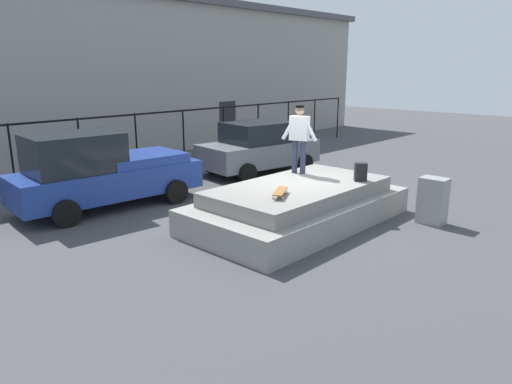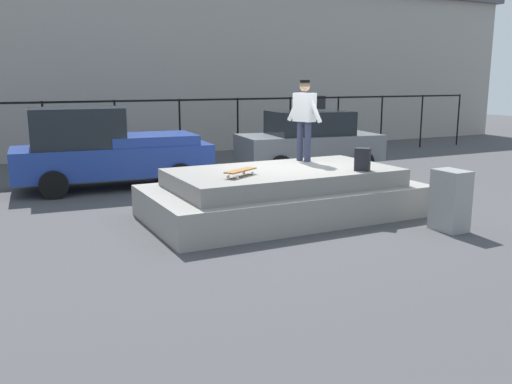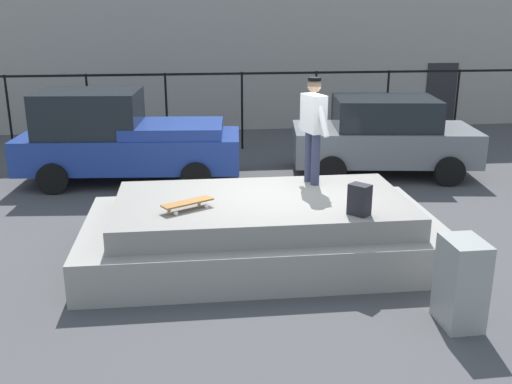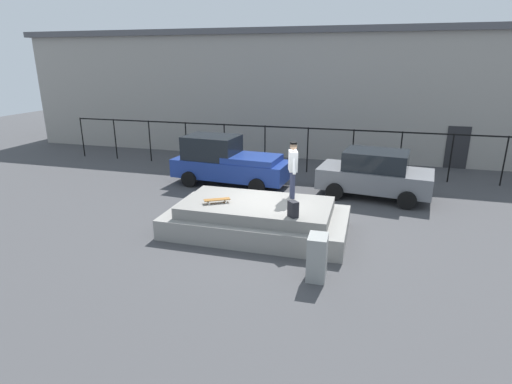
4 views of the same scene
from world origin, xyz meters
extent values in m
plane|color=#424244|center=(0.00, 0.00, 0.00)|extent=(60.00, 60.00, 0.00)
cube|color=gray|center=(-0.38, -0.42, 0.30)|extent=(5.31, 2.83, 0.60)
cube|color=gray|center=(-0.38, -0.42, 0.77)|extent=(4.36, 2.32, 0.33)
cylinder|color=#2D334C|center=(0.51, 0.43, 1.35)|extent=(0.14, 0.14, 0.84)
cylinder|color=#2D334C|center=(0.57, 0.22, 1.35)|extent=(0.14, 0.14, 0.84)
cube|color=silver|center=(0.54, 0.32, 2.07)|extent=(0.36, 0.51, 0.60)
cylinder|color=silver|center=(0.46, 0.60, 2.05)|extent=(0.20, 0.39, 0.58)
cylinder|color=silver|center=(0.62, 0.05, 2.05)|extent=(0.20, 0.39, 0.58)
sphere|color=tan|center=(0.54, 0.32, 2.51)|extent=(0.22, 0.22, 0.22)
cylinder|color=black|center=(0.54, 0.32, 2.61)|extent=(0.26, 0.26, 0.05)
cube|color=brown|center=(-1.48, -0.79, 1.04)|extent=(0.76, 0.56, 0.02)
cylinder|color=silver|center=(-1.74, -0.83, 0.96)|extent=(0.06, 0.05, 0.06)
cylinder|color=silver|center=(-1.64, -1.00, 0.96)|extent=(0.06, 0.05, 0.06)
cylinder|color=silver|center=(-1.31, -0.58, 0.96)|extent=(0.06, 0.05, 0.06)
cylinder|color=silver|center=(-1.21, -0.75, 0.96)|extent=(0.06, 0.05, 0.06)
cube|color=black|center=(0.87, -1.27, 1.15)|extent=(0.34, 0.34, 0.44)
cube|color=navy|center=(-2.71, 3.99, 0.69)|extent=(4.85, 2.08, 0.73)
cube|color=black|center=(-3.53, 4.05, 1.52)|extent=(2.25, 1.73, 0.94)
cube|color=navy|center=(-1.77, 3.91, 1.17)|extent=(2.25, 1.79, 0.24)
cylinder|color=black|center=(-4.10, 4.97, 0.32)|extent=(0.66, 0.27, 0.64)
cylinder|color=black|center=(-4.24, 3.24, 0.32)|extent=(0.66, 0.27, 0.64)
cylinder|color=black|center=(-1.18, 4.73, 0.32)|extent=(0.66, 0.27, 0.64)
cylinder|color=black|center=(-1.32, 3.00, 0.32)|extent=(0.66, 0.27, 0.64)
cube|color=slate|center=(2.97, 3.97, 0.70)|extent=(4.28, 2.39, 0.76)
cube|color=black|center=(2.97, 3.97, 1.42)|extent=(2.43, 1.93, 0.68)
cylinder|color=black|center=(1.85, 5.08, 0.32)|extent=(0.66, 0.30, 0.64)
cylinder|color=black|center=(1.60, 3.18, 0.32)|extent=(0.66, 0.30, 0.64)
cylinder|color=black|center=(4.35, 4.75, 0.32)|extent=(0.66, 0.30, 0.64)
cylinder|color=black|center=(4.10, 2.85, 0.32)|extent=(0.66, 0.30, 0.64)
cube|color=gray|center=(1.73, -2.70, 0.54)|extent=(0.45, 0.61, 1.09)
cylinder|color=black|center=(-4.00, 6.83, 1.03)|extent=(0.06, 0.06, 2.06)
cylinder|color=black|center=(-2.00, 6.83, 1.03)|extent=(0.06, 0.06, 2.06)
cylinder|color=black|center=(0.00, 6.83, 1.03)|extent=(0.06, 0.06, 2.06)
cylinder|color=black|center=(2.00, 6.83, 1.03)|extent=(0.06, 0.06, 2.06)
cylinder|color=black|center=(4.00, 6.83, 1.03)|extent=(0.06, 0.06, 2.06)
cylinder|color=black|center=(6.00, 6.83, 1.03)|extent=(0.06, 0.06, 2.06)
cylinder|color=black|center=(8.00, 6.83, 1.03)|extent=(0.06, 0.06, 2.06)
cylinder|color=black|center=(10.00, 6.83, 1.03)|extent=(0.06, 0.06, 2.06)
cylinder|color=black|center=(12.00, 6.83, 1.03)|extent=(0.06, 0.06, 2.06)
cube|color=black|center=(0.00, 6.83, 2.02)|extent=(24.00, 0.04, 0.06)
cube|color=gray|center=(0.00, 13.42, 3.08)|extent=(33.44, 7.94, 6.17)
cube|color=#262628|center=(6.69, 9.44, 1.00)|extent=(1.00, 0.06, 2.00)
camera|label=1|loc=(-8.79, -6.98, 3.53)|focal=33.34mm
camera|label=2|loc=(-5.60, -9.58, 2.64)|focal=38.31mm
camera|label=3|loc=(-1.42, -8.67, 3.66)|focal=40.99mm
camera|label=4|loc=(2.68, -11.35, 4.92)|focal=28.66mm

